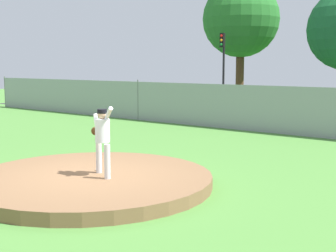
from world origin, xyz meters
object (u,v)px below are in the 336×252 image
at_px(baseball, 97,169).
at_px(pitcher_youth, 102,135).
at_px(parked_car_silver, 157,97).
at_px(traffic_cone_orange, 260,109).
at_px(traffic_light_near, 223,57).

bearing_deg(baseball, pitcher_youth, -28.10).
relative_size(parked_car_silver, traffic_cone_orange, 8.79).
distance_m(pitcher_youth, parked_car_silver, 18.16).
height_order(pitcher_youth, parked_car_silver, pitcher_youth).
distance_m(pitcher_youth, traffic_light_near, 20.79).
bearing_deg(baseball, parked_car_silver, 125.81).
distance_m(pitcher_youth, baseball, 1.00).
distance_m(pitcher_youth, traffic_cone_orange, 17.14).
relative_size(baseball, traffic_light_near, 0.02).
height_order(pitcher_youth, baseball, pitcher_youth).
bearing_deg(traffic_cone_orange, traffic_light_near, 149.39).
relative_size(pitcher_youth, traffic_light_near, 0.33).
distance_m(parked_car_silver, traffic_light_near, 5.25).
height_order(baseball, traffic_cone_orange, traffic_cone_orange).
xyz_separation_m(baseball, traffic_cone_orange, (-4.38, 16.19, -0.04)).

